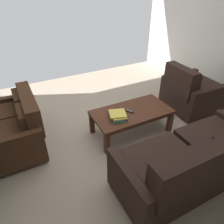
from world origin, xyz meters
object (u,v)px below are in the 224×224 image
sofa_main (194,162)px  coffee_table (132,114)px  armchair_side (190,92)px  tv_remote (129,111)px  loveseat_near (14,127)px  book_stack (118,115)px

sofa_main → coffee_table: bearing=-85.9°
coffee_table → armchair_side: 1.32m
sofa_main → tv_remote: size_ratio=11.05×
loveseat_near → tv_remote: loveseat_near is taller
sofa_main → loveseat_near: bearing=-43.8°
loveseat_near → book_stack: bearing=158.8°
loveseat_near → book_stack: size_ratio=3.46×
loveseat_near → tv_remote: bearing=163.7°
tv_remote → loveseat_near: bearing=-16.3°
sofa_main → coffee_table: size_ratio=1.46×
tv_remote → armchair_side: bearing=-176.3°
armchair_side → book_stack: 1.61m
sofa_main → loveseat_near: 2.46m
armchair_side → tv_remote: size_ratio=5.53×
loveseat_near → armchair_side: armchair_side is taller
coffee_table → tv_remote: 0.08m
coffee_table → armchair_side: (-1.32, -0.09, 0.03)m
sofa_main → armchair_side: armchair_side is taller
coffee_table → book_stack: book_stack is taller
book_stack → tv_remote: 0.25m
armchair_side → coffee_table: bearing=4.1°
coffee_table → armchair_side: armchair_side is taller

